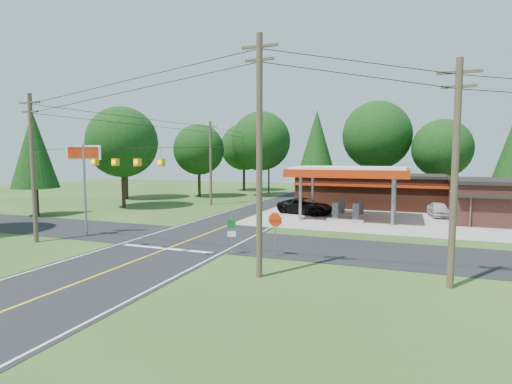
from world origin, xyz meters
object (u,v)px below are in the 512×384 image
(gas_canopy, at_px, (349,173))
(sedan_car, at_px, (439,210))
(octagonal_stop_sign, at_px, (275,223))
(big_stop_sign, at_px, (84,168))
(suv_car, at_px, (305,206))

(gas_canopy, xyz_separation_m, sedan_car, (8.00, 4.27, -3.57))
(gas_canopy, bearing_deg, octagonal_stop_sign, -97.12)
(sedan_car, xyz_separation_m, big_stop_sign, (-25.00, -19.28, 4.30))
(big_stop_sign, bearing_deg, gas_canopy, 41.44)
(suv_car, height_order, octagonal_stop_sign, octagonal_stop_sign)
(octagonal_stop_sign, bearing_deg, suv_car, 98.12)
(gas_canopy, relative_size, suv_car, 1.86)
(suv_car, xyz_separation_m, big_stop_sign, (-12.50, -16.51, 4.21))
(suv_car, distance_m, big_stop_sign, 21.13)
(gas_canopy, bearing_deg, sedan_car, 28.11)
(gas_canopy, distance_m, suv_car, 5.88)
(big_stop_sign, bearing_deg, sedan_car, 37.64)
(suv_car, distance_m, sedan_car, 12.80)
(sedan_car, bearing_deg, big_stop_sign, -150.68)
(gas_canopy, relative_size, sedan_car, 2.57)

